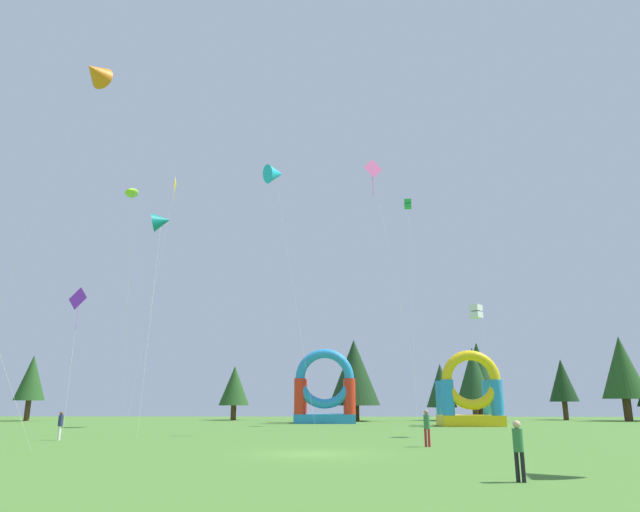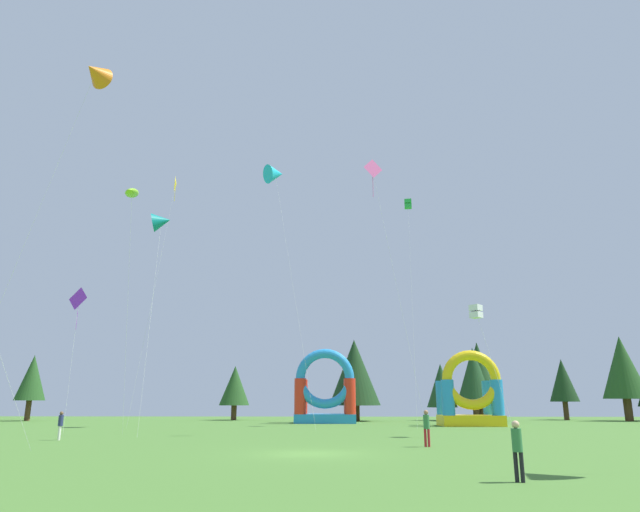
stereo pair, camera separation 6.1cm
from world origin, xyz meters
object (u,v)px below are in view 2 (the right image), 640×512
at_px(kite_purple_diamond, 80,301).
at_px(person_midfield, 517,445).
at_px(kite_orange_delta, 96,73).
at_px(kite_pink_diamond, 372,172).
at_px(kite_lime_parafoil, 132,193).
at_px(inflatable_blue_arch, 325,395).
at_px(kite_green_box, 408,205).
at_px(kite_cyan_delta, 275,174).
at_px(kite_yellow_diamond, 176,186).
at_px(kite_teal_delta, 161,221).
at_px(person_far_side, 426,425).
at_px(person_near_camera, 61,423).
at_px(kite_white_box, 476,312).
at_px(inflatable_orange_dome, 470,398).

relative_size(kite_purple_diamond, person_midfield, 6.25).
height_order(kite_orange_delta, kite_pink_diamond, kite_orange_delta).
bearing_deg(kite_lime_parafoil, kite_pink_diamond, 11.79).
bearing_deg(kite_lime_parafoil, inflatable_blue_arch, 61.01).
distance_m(kite_green_box, kite_cyan_delta, 14.07).
bearing_deg(kite_yellow_diamond, kite_purple_diamond, -112.73).
relative_size(kite_teal_delta, person_far_side, 9.44).
bearing_deg(person_near_camera, kite_yellow_diamond, -10.90).
bearing_deg(person_far_side, kite_white_box, -119.72).
bearing_deg(inflatable_orange_dome, person_midfield, -101.03).
xyz_separation_m(kite_orange_delta, person_near_camera, (-1.32, 3.29, -21.69)).
height_order(kite_purple_diamond, inflatable_orange_dome, kite_purple_diamond).
bearing_deg(inflatable_orange_dome, kite_cyan_delta, -175.39).
distance_m(kite_pink_diamond, inflatable_orange_dome, 23.98).
distance_m(kite_cyan_delta, inflatable_blue_arch, 23.72).
height_order(kite_orange_delta, kite_purple_diamond, kite_orange_delta).
relative_size(kite_yellow_diamond, person_far_side, 13.47).
distance_m(kite_orange_delta, person_midfield, 33.00).
height_order(kite_cyan_delta, kite_purple_diamond, kite_cyan_delta).
relative_size(kite_pink_diamond, kite_white_box, 2.33).
relative_size(kite_pink_diamond, person_near_camera, 12.18).
bearing_deg(kite_green_box, person_midfield, -93.39).
xyz_separation_m(kite_teal_delta, inflatable_blue_arch, (12.81, 18.29, -13.46)).
xyz_separation_m(kite_cyan_delta, kite_white_box, (15.75, -14.40, -16.44)).
bearing_deg(kite_yellow_diamond, kite_white_box, -30.26).
distance_m(inflatable_orange_dome, inflatable_blue_arch, 15.15).
bearing_deg(kite_pink_diamond, kite_orange_delta, -153.13).
bearing_deg(kite_cyan_delta, inflatable_blue_arch, 58.15).
height_order(inflatable_orange_dome, inflatable_blue_arch, inflatable_blue_arch).
bearing_deg(person_midfield, kite_purple_diamond, 164.41).
bearing_deg(kite_lime_parafoil, person_near_camera, -133.38).
bearing_deg(kite_yellow_diamond, kite_lime_parafoil, -83.20).
xyz_separation_m(person_midfield, person_far_side, (-0.68, 12.81, 0.06)).
bearing_deg(kite_cyan_delta, kite_green_box, 8.81).
height_order(person_midfield, person_near_camera, person_midfield).
height_order(kite_green_box, kite_lime_parafoil, kite_green_box).
bearing_deg(inflatable_orange_dome, kite_purple_diamond, -162.26).
relative_size(kite_orange_delta, kite_purple_diamond, 2.18).
xyz_separation_m(kite_orange_delta, kite_pink_diamond, (18.23, 9.24, -3.17)).
bearing_deg(person_midfield, kite_teal_delta, 157.56).
distance_m(kite_purple_diamond, person_near_camera, 13.54).
relative_size(kite_orange_delta, kite_cyan_delta, 0.91).
height_order(kite_orange_delta, person_near_camera, kite_orange_delta).
relative_size(kite_orange_delta, kite_white_box, 2.70).
bearing_deg(person_near_camera, inflatable_orange_dome, -66.12).
bearing_deg(kite_white_box, kite_orange_delta, -163.85).
relative_size(kite_teal_delta, kite_yellow_diamond, 0.70).
distance_m(kite_yellow_diamond, person_far_side, 38.94).
distance_m(kite_green_box, inflatable_orange_dome, 20.11).
bearing_deg(person_near_camera, person_far_side, -112.07).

